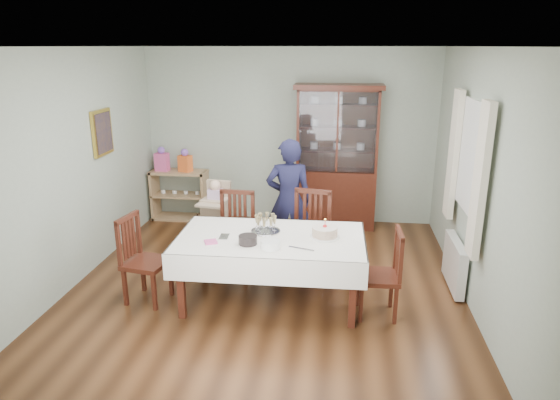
% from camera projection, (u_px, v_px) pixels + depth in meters
% --- Properties ---
extents(floor, '(5.00, 5.00, 0.00)m').
position_uv_depth(floor, '(266.00, 288.00, 5.82)').
color(floor, '#593319').
rests_on(floor, ground).
extents(room_shell, '(5.00, 5.00, 5.00)m').
position_uv_depth(room_shell, '(272.00, 136.00, 5.82)').
color(room_shell, '#9EAA99').
rests_on(room_shell, floor).
extents(dining_table, '(2.02, 1.18, 0.76)m').
position_uv_depth(dining_table, '(271.00, 269.00, 5.42)').
color(dining_table, '#421B10').
rests_on(dining_table, floor).
extents(china_cabinet, '(1.30, 0.48, 2.18)m').
position_uv_depth(china_cabinet, '(337.00, 155.00, 7.54)').
color(china_cabinet, '#421B10').
rests_on(china_cabinet, floor).
extents(sideboard, '(0.90, 0.38, 0.80)m').
position_uv_depth(sideboard, '(180.00, 195.00, 8.07)').
color(sideboard, tan).
rests_on(sideboard, floor).
extents(picture_frame, '(0.04, 0.48, 0.58)m').
position_uv_depth(picture_frame, '(102.00, 133.00, 6.35)').
color(picture_frame, gold).
rests_on(picture_frame, room_shell).
extents(window, '(0.04, 1.02, 1.22)m').
position_uv_depth(window, '(472.00, 158.00, 5.38)').
color(window, white).
rests_on(window, room_shell).
extents(curtain_left, '(0.07, 0.30, 1.55)m').
position_uv_depth(curtain_left, '(480.00, 181.00, 4.83)').
color(curtain_left, silver).
rests_on(curtain_left, room_shell).
extents(curtain_right, '(0.07, 0.30, 1.55)m').
position_uv_depth(curtain_right, '(454.00, 155.00, 6.01)').
color(curtain_right, silver).
rests_on(curtain_right, room_shell).
extents(radiator, '(0.10, 0.80, 0.55)m').
position_uv_depth(radiator, '(454.00, 264.00, 5.76)').
color(radiator, white).
rests_on(radiator, floor).
extents(chair_far_left, '(0.48, 0.48, 1.01)m').
position_uv_depth(chair_far_left, '(234.00, 250.00, 6.14)').
color(chair_far_left, '#421B10').
rests_on(chair_far_left, floor).
extents(chair_far_right, '(0.55, 0.55, 1.06)m').
position_uv_depth(chair_far_right, '(308.00, 253.00, 6.02)').
color(chair_far_right, '#421B10').
rests_on(chair_far_right, floor).
extents(chair_end_left, '(0.51, 0.51, 0.97)m').
position_uv_depth(chair_end_left, '(146.00, 276.00, 5.48)').
color(chair_end_left, '#421B10').
rests_on(chair_end_left, floor).
extents(chair_end_right, '(0.44, 0.44, 0.94)m').
position_uv_depth(chair_end_right, '(379.00, 290.00, 5.18)').
color(chair_end_right, '#421B10').
rests_on(chair_end_right, floor).
extents(woman, '(0.63, 0.45, 1.61)m').
position_uv_depth(woman, '(289.00, 200.00, 6.42)').
color(woman, black).
rests_on(woman, floor).
extents(high_chair, '(0.52, 0.52, 1.02)m').
position_uv_depth(high_chair, '(217.00, 225.00, 6.73)').
color(high_chair, black).
rests_on(high_chair, floor).
extents(champagne_tray, '(0.32, 0.32, 0.19)m').
position_uv_depth(champagne_tray, '(266.00, 227.00, 5.43)').
color(champagne_tray, silver).
rests_on(champagne_tray, dining_table).
extents(birthday_cake, '(0.31, 0.31, 0.21)m').
position_uv_depth(birthday_cake, '(325.00, 232.00, 5.28)').
color(birthday_cake, white).
rests_on(birthday_cake, dining_table).
extents(plate_stack_dark, '(0.20, 0.20, 0.09)m').
position_uv_depth(plate_stack_dark, '(248.00, 240.00, 5.11)').
color(plate_stack_dark, black).
rests_on(plate_stack_dark, dining_table).
extents(plate_stack_white, '(0.23, 0.23, 0.09)m').
position_uv_depth(plate_stack_white, '(270.00, 244.00, 5.00)').
color(plate_stack_white, white).
rests_on(plate_stack_white, dining_table).
extents(napkin_stack, '(0.16, 0.16, 0.02)m').
position_uv_depth(napkin_stack, '(211.00, 242.00, 5.15)').
color(napkin_stack, '#DC5193').
rests_on(napkin_stack, dining_table).
extents(cutlery, '(0.13, 0.18, 0.01)m').
position_uv_depth(cutlery, '(221.00, 236.00, 5.31)').
color(cutlery, silver).
rests_on(cutlery, dining_table).
extents(cake_knife, '(0.27, 0.11, 0.01)m').
position_uv_depth(cake_knife, '(301.00, 249.00, 4.99)').
color(cake_knife, silver).
rests_on(cake_knife, dining_table).
extents(gift_bag_pink, '(0.22, 0.15, 0.39)m').
position_uv_depth(gift_bag_pink, '(162.00, 160.00, 7.91)').
color(gift_bag_pink, '#DC5193').
rests_on(gift_bag_pink, sideboard).
extents(gift_bag_orange, '(0.23, 0.20, 0.36)m').
position_uv_depth(gift_bag_orange, '(185.00, 161.00, 7.87)').
color(gift_bag_orange, orange).
rests_on(gift_bag_orange, sideboard).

